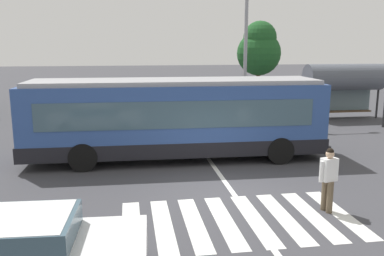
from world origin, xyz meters
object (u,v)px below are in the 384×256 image
object	(u,v)px
parked_car_silver	(123,103)
background_tree_right	(259,49)
parked_car_teal	(83,103)
parked_car_blue	(246,99)
city_transit_bus	(176,118)
parked_car_white	(166,102)
parked_car_red	(208,101)
bus_stop_shelter	(344,78)
twin_arm_street_lamp	(246,27)
foreground_sedan	(18,248)
pedestrian_crossing_street	(328,176)

from	to	relation	value
parked_car_silver	background_tree_right	distance (m)	13.08
parked_car_silver	parked_car_teal	bearing A→B (deg)	171.00
parked_car_blue	background_tree_right	xyz separation A→B (m)	(2.78, 6.10, 3.27)
city_transit_bus	parked_car_white	size ratio (longest dim) A/B	2.49
parked_car_white	parked_car_red	distance (m)	2.73
bus_stop_shelter	background_tree_right	distance (m)	10.27
parked_car_silver	parked_car_red	world-z (taller)	same
bus_stop_shelter	twin_arm_street_lamp	world-z (taller)	twin_arm_street_lamp
parked_car_blue	twin_arm_street_lamp	world-z (taller)	twin_arm_street_lamp
foreground_sedan	bus_stop_shelter	distance (m)	21.11
city_transit_bus	parked_car_teal	size ratio (longest dim) A/B	2.46
pedestrian_crossing_street	parked_car_blue	xyz separation A→B (m)	(2.72, 16.67, -0.20)
city_transit_bus	twin_arm_street_lamp	xyz separation A→B (m)	(4.88, 7.51, 3.75)
parked_car_teal	parked_car_silver	size ratio (longest dim) A/B	0.98
foreground_sedan	parked_car_white	bearing A→B (deg)	76.87
pedestrian_crossing_street	parked_car_teal	world-z (taller)	pedestrian_crossing_street
parked_car_silver	twin_arm_street_lamp	distance (m)	8.92
parked_car_red	bus_stop_shelter	xyz separation A→B (m)	(7.48, -3.30, 1.65)
parked_car_white	parked_car_red	bearing A→B (deg)	-5.31
foreground_sedan	background_tree_right	distance (m)	28.32
parked_car_teal	parked_car_white	bearing A→B (deg)	-4.24
foreground_sedan	parked_car_white	world-z (taller)	same
city_transit_bus	parked_car_silver	size ratio (longest dim) A/B	2.42
background_tree_right	parked_car_white	bearing A→B (deg)	-142.14
pedestrian_crossing_street	parked_car_teal	xyz separation A→B (m)	(-7.93, 16.76, -0.20)
parked_car_teal	twin_arm_street_lamp	distance (m)	11.12
parked_car_white	bus_stop_shelter	bearing A→B (deg)	-19.20
foreground_sedan	parked_car_blue	xyz separation A→B (m)	(9.82, 19.04, 0.00)
parked_car_silver	bus_stop_shelter	size ratio (longest dim) A/B	1.01
foreground_sedan	parked_car_white	xyz separation A→B (m)	(4.37, 18.75, 0.00)
city_transit_bus	parked_car_red	world-z (taller)	city_transit_bus
parked_car_teal	background_tree_right	size ratio (longest dim) A/B	0.74
pedestrian_crossing_street	parked_car_blue	distance (m)	16.89
bus_stop_shelter	parked_car_blue	bearing A→B (deg)	141.00
parked_car_teal	bus_stop_shelter	world-z (taller)	bus_stop_shelter
parked_car_white	bus_stop_shelter	xyz separation A→B (m)	(10.19, -3.55, 1.65)
parked_car_blue	parked_car_silver	bearing A→B (deg)	-177.84
pedestrian_crossing_street	parked_car_silver	distance (m)	17.24
parked_car_silver	parked_car_white	world-z (taller)	same
foreground_sedan	background_tree_right	bearing A→B (deg)	63.38
parked_car_blue	bus_stop_shelter	bearing A→B (deg)	-39.00
parked_car_silver	background_tree_right	world-z (taller)	background_tree_right
pedestrian_crossing_street	parked_car_blue	size ratio (longest dim) A/B	0.37
bus_stop_shelter	twin_arm_street_lamp	distance (m)	6.61
parked_car_white	twin_arm_street_lamp	bearing A→B (deg)	-36.77
parked_car_blue	bus_stop_shelter	xyz separation A→B (m)	(4.75, -3.84, 1.65)
parked_car_red	twin_arm_street_lamp	world-z (taller)	twin_arm_street_lamp
city_transit_bus	parked_car_red	distance (m)	11.00
background_tree_right	twin_arm_street_lamp	bearing A→B (deg)	-112.40
background_tree_right	pedestrian_crossing_street	bearing A→B (deg)	-103.59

